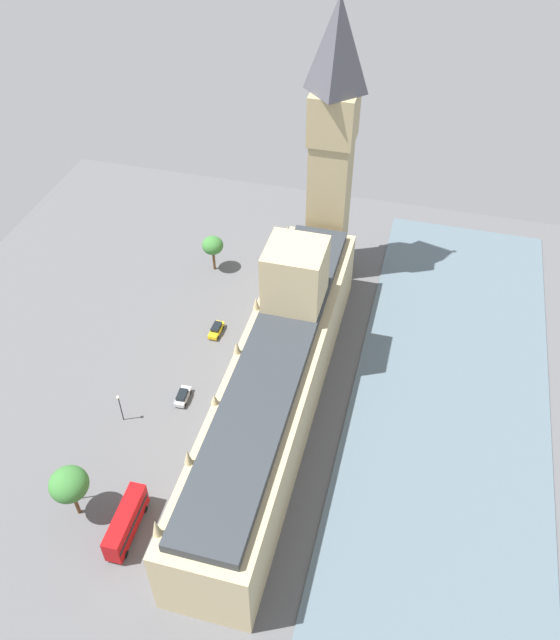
{
  "coord_description": "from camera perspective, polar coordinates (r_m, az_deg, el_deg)",
  "views": [
    {
      "loc": [
        -21.1,
        68.99,
        87.6
      ],
      "look_at": [
        1.0,
        -14.62,
        7.92
      ],
      "focal_mm": 36.82,
      "sensor_mm": 36.0,
      "label": 1
    }
  ],
  "objects": [
    {
      "name": "plane_tree_near_tower",
      "position": [
        138.74,
        -5.87,
        6.45
      ],
      "size": [
        4.47,
        4.47,
        8.12
      ],
      "color": "brown",
      "rests_on": "ground"
    },
    {
      "name": "car_yellow_cab_trailing",
      "position": [
        126.62,
        -5.56,
        -0.82
      ],
      "size": [
        1.93,
        4.73,
        1.74
      ],
      "rotation": [
        0.0,
        0.0,
        -0.02
      ],
      "color": "gold",
      "rests_on": "ground"
    },
    {
      "name": "parliament_building",
      "position": [
        108.27,
        -0.19,
        -4.64
      ],
      "size": [
        13.39,
        72.35,
        25.62
      ],
      "color": "tan",
      "rests_on": "ground"
    },
    {
      "name": "ground_plane",
      "position": [
        113.48,
        -1.41,
        -7.89
      ],
      "size": [
        142.35,
        142.35,
        0.0
      ],
      "primitive_type": "plane",
      "color": "#565659"
    },
    {
      "name": "pedestrian_corner",
      "position": [
        106.87,
        -6.85,
        -12.16
      ],
      "size": [
        0.6,
        0.68,
        1.68
      ],
      "rotation": [
        0.0,
        0.0,
        3.49
      ],
      "color": "black",
      "rests_on": "ground"
    },
    {
      "name": "car_silver_far_end",
      "position": [
        115.63,
        -8.46,
        -6.56
      ],
      "size": [
        2.03,
        4.55,
        1.74
      ],
      "rotation": [
        0.0,
        0.0,
        3.18
      ],
      "color": "#B7B7BC",
      "rests_on": "ground"
    },
    {
      "name": "double_decker_bus_under_trees",
      "position": [
        100.75,
        -13.23,
        -16.72
      ],
      "size": [
        2.86,
        10.56,
        4.75
      ],
      "rotation": [
        0.0,
        0.0,
        3.17
      ],
      "color": "#B20C0F",
      "rests_on": "ground"
    },
    {
      "name": "plane_tree_midblock",
      "position": [
        100.59,
        -17.87,
        -13.45
      ],
      "size": [
        5.69,
        5.69,
        9.76
      ],
      "color": "brown",
      "rests_on": "ground"
    },
    {
      "name": "pedestrian_leading",
      "position": [
        108.62,
        -6.69,
        -10.87
      ],
      "size": [
        0.61,
        0.68,
        1.65
      ],
      "rotation": [
        0.0,
        0.0,
        2.74
      ],
      "color": "black",
      "rests_on": "ground"
    },
    {
      "name": "river_thames",
      "position": [
        111.81,
        14.15,
        -10.72
      ],
      "size": [
        33.58,
        128.12,
        0.25
      ],
      "primitive_type": "cube",
      "color": "slate",
      "rests_on": "ground"
    },
    {
      "name": "street_lamp_kerbside",
      "position": [
        112.14,
        -13.77,
        -7.04
      ],
      "size": [
        0.56,
        0.56,
        6.04
      ],
      "color": "black",
      "rests_on": "ground"
    },
    {
      "name": "street_lamp_by_river_gate",
      "position": [
        104.04,
        -17.28,
        -13.2
      ],
      "size": [
        0.56,
        0.56,
        6.6
      ],
      "color": "black",
      "rests_on": "ground"
    },
    {
      "name": "clock_tower",
      "position": [
        126.75,
        4.55,
        15.03
      ],
      "size": [
        8.62,
        8.62,
        56.21
      ],
      "color": "tan",
      "rests_on": "ground"
    }
  ]
}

